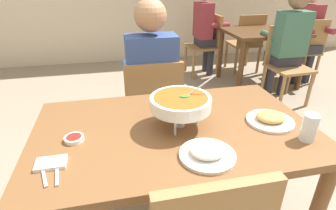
# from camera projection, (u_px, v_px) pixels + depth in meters

# --- Properties ---
(dining_table_main) EXTENTS (1.39, 0.85, 0.76)m
(dining_table_main) POSITION_uv_depth(u_px,v_px,m) (174.00, 144.00, 1.39)
(dining_table_main) COLOR brown
(dining_table_main) RESTS_ON ground_plane
(chair_diner_main) EXTENTS (0.44, 0.44, 0.90)m
(chair_diner_main) POSITION_uv_depth(u_px,v_px,m) (153.00, 107.00, 2.07)
(chair_diner_main) COLOR olive
(chair_diner_main) RESTS_ON ground_plane
(diner_main) EXTENTS (0.40, 0.45, 1.31)m
(diner_main) POSITION_uv_depth(u_px,v_px,m) (151.00, 78.00, 1.99)
(diner_main) COLOR #2D2D38
(diner_main) RESTS_ON ground_plane
(curry_bowl) EXTENTS (0.33, 0.30, 0.26)m
(curry_bowl) POSITION_uv_depth(u_px,v_px,m) (181.00, 103.00, 1.29)
(curry_bowl) COLOR silver
(curry_bowl) RESTS_ON dining_table_main
(rice_plate) EXTENTS (0.24, 0.24, 0.06)m
(rice_plate) POSITION_uv_depth(u_px,v_px,m) (207.00, 153.00, 1.11)
(rice_plate) COLOR white
(rice_plate) RESTS_ON dining_table_main
(appetizer_plate) EXTENTS (0.24, 0.24, 0.06)m
(appetizer_plate) POSITION_uv_depth(u_px,v_px,m) (270.00, 119.00, 1.37)
(appetizer_plate) COLOR white
(appetizer_plate) RESTS_ON dining_table_main
(sauce_dish) EXTENTS (0.09, 0.09, 0.02)m
(sauce_dish) POSITION_uv_depth(u_px,v_px,m) (74.00, 138.00, 1.22)
(sauce_dish) COLOR white
(sauce_dish) RESTS_ON dining_table_main
(napkin_folded) EXTENTS (0.12, 0.08, 0.02)m
(napkin_folded) POSITION_uv_depth(u_px,v_px,m) (51.00, 163.00, 1.07)
(napkin_folded) COLOR white
(napkin_folded) RESTS_ON dining_table_main
(fork_utensil) EXTENTS (0.06, 0.17, 0.01)m
(fork_utensil) POSITION_uv_depth(u_px,v_px,m) (43.00, 173.00, 1.03)
(fork_utensil) COLOR silver
(fork_utensil) RESTS_ON dining_table_main
(spoon_utensil) EXTENTS (0.04, 0.17, 0.01)m
(spoon_utensil) POSITION_uv_depth(u_px,v_px,m) (57.00, 171.00, 1.04)
(spoon_utensil) COLOR silver
(spoon_utensil) RESTS_ON dining_table_main
(drink_glass) EXTENTS (0.07, 0.07, 0.13)m
(drink_glass) POSITION_uv_depth(u_px,v_px,m) (309.00, 129.00, 1.21)
(drink_glass) COLOR silver
(drink_glass) RESTS_ON dining_table_main
(dining_table_far) EXTENTS (1.00, 0.80, 0.76)m
(dining_table_far) POSITION_uv_depth(u_px,v_px,m) (262.00, 40.00, 3.61)
(dining_table_far) COLOR #51331C
(dining_table_far) RESTS_ON ground_plane
(chair_bg_left) EXTENTS (0.45, 0.45, 0.90)m
(chair_bg_left) POSITION_uv_depth(u_px,v_px,m) (208.00, 42.00, 4.02)
(chair_bg_left) COLOR olive
(chair_bg_left) RESTS_ON ground_plane
(chair_bg_middle) EXTENTS (0.47, 0.47, 0.90)m
(chair_bg_middle) POSITION_uv_depth(u_px,v_px,m) (305.00, 47.00, 3.71)
(chair_bg_middle) COLOR olive
(chair_bg_middle) RESTS_ON ground_plane
(chair_bg_right) EXTENTS (0.46, 0.46, 0.90)m
(chair_bg_right) POSITION_uv_depth(u_px,v_px,m) (285.00, 60.00, 3.19)
(chair_bg_right) COLOR olive
(chair_bg_right) RESTS_ON ground_plane
(chair_bg_corner) EXTENTS (0.44, 0.44, 0.90)m
(chair_bg_corner) POSITION_uv_depth(u_px,v_px,m) (247.00, 40.00, 4.09)
(chair_bg_corner) COLOR olive
(chair_bg_corner) RESTS_ON ground_plane
(patron_bg_left) EXTENTS (0.45, 0.40, 1.31)m
(patron_bg_left) POSITION_uv_depth(u_px,v_px,m) (205.00, 25.00, 3.92)
(patron_bg_left) COLOR #2D2D38
(patron_bg_left) RESTS_ON ground_plane
(patron_bg_middle) EXTENTS (0.40, 0.45, 1.31)m
(patron_bg_middle) POSITION_uv_depth(u_px,v_px,m) (307.00, 30.00, 3.63)
(patron_bg_middle) COLOR #2D2D38
(patron_bg_middle) RESTS_ON ground_plane
(patron_bg_right) EXTENTS (0.40, 0.45, 1.31)m
(patron_bg_right) POSITION_uv_depth(u_px,v_px,m) (288.00, 40.00, 3.10)
(patron_bg_right) COLOR #2D2D38
(patron_bg_right) RESTS_ON ground_plane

